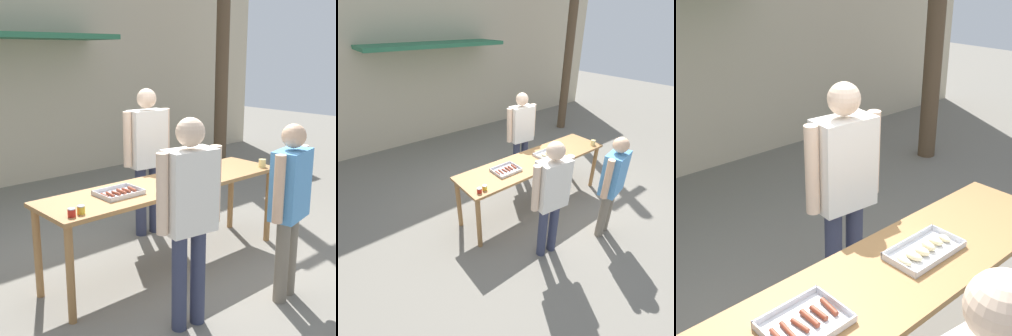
{
  "view_description": "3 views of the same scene",
  "coord_description": "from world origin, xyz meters",
  "views": [
    {
      "loc": [
        -3.0,
        -3.38,
        2.18
      ],
      "look_at": [
        0.0,
        0.0,
        1.05
      ],
      "focal_mm": 50.0,
      "sensor_mm": 36.0,
      "label": 1
    },
    {
      "loc": [
        -2.71,
        -2.72,
        2.9
      ],
      "look_at": [
        -0.61,
        -0.0,
        0.95
      ],
      "focal_mm": 28.0,
      "sensor_mm": 36.0,
      "label": 2
    },
    {
      "loc": [
        -1.64,
        -1.41,
        2.48
      ],
      "look_at": [
        0.4,
        0.83,
        1.15
      ],
      "focal_mm": 50.0,
      "sensor_mm": 36.0,
      "label": 3
    }
  ],
  "objects": [
    {
      "name": "serving_table",
      "position": [
        0.0,
        0.0,
        0.8
      ],
      "size": [
        2.74,
        0.7,
        0.9
      ],
      "color": "olive",
      "rests_on": "ground"
    },
    {
      "name": "food_tray_sausages",
      "position": [
        -0.6,
        -0.0,
        0.91
      ],
      "size": [
        0.4,
        0.31,
        0.04
      ],
      "color": "silver",
      "rests_on": "serving_table"
    },
    {
      "name": "person_server_behind_table",
      "position": [
        0.4,
        0.83,
        1.05
      ],
      "size": [
        0.63,
        0.28,
        1.76
      ],
      "rotation": [
        0.0,
        0.0,
        -0.1
      ],
      "color": "#333851",
      "rests_on": "ground"
    },
    {
      "name": "food_tray_buns",
      "position": [
        0.29,
        -0.0,
        0.92
      ],
      "size": [
        0.48,
        0.26,
        0.05
      ],
      "color": "silver",
      "rests_on": "serving_table"
    }
  ]
}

